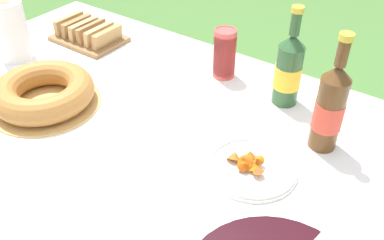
{
  "coord_description": "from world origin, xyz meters",
  "views": [
    {
      "loc": [
        0.58,
        -0.6,
        1.45
      ],
      "look_at": [
        0.06,
        0.12,
        0.78
      ],
      "focal_mm": 40.0,
      "sensor_mm": 36.0,
      "label": 1
    }
  ],
  "objects_px": {
    "cider_bottle_green": "(288,70)",
    "snack_plate_near": "(251,166)",
    "cup_stack": "(225,54)",
    "bundt_cake": "(43,93)",
    "paper_towel_roll": "(11,31)",
    "cider_bottle_amber": "(330,108)",
    "bread_board": "(88,34)"
  },
  "relations": [
    {
      "from": "bundt_cake",
      "to": "cider_bottle_green",
      "type": "height_order",
      "value": "cider_bottle_green"
    },
    {
      "from": "cup_stack",
      "to": "cider_bottle_green",
      "type": "height_order",
      "value": "cider_bottle_green"
    },
    {
      "from": "cider_bottle_green",
      "to": "bread_board",
      "type": "xyz_separation_m",
      "value": [
        -0.77,
        -0.06,
        -0.08
      ]
    },
    {
      "from": "cider_bottle_amber",
      "to": "paper_towel_roll",
      "type": "bearing_deg",
      "value": -170.87
    },
    {
      "from": "snack_plate_near",
      "to": "cider_bottle_amber",
      "type": "bearing_deg",
      "value": 61.66
    },
    {
      "from": "bundt_cake",
      "to": "bread_board",
      "type": "relative_size",
      "value": 1.25
    },
    {
      "from": "snack_plate_near",
      "to": "cider_bottle_green",
      "type": "bearing_deg",
      "value": 101.89
    },
    {
      "from": "cup_stack",
      "to": "snack_plate_near",
      "type": "xyz_separation_m",
      "value": [
        0.3,
        -0.34,
        -0.07
      ]
    },
    {
      "from": "snack_plate_near",
      "to": "bread_board",
      "type": "xyz_separation_m",
      "value": [
        -0.84,
        0.26,
        0.02
      ]
    },
    {
      "from": "cup_stack",
      "to": "paper_towel_roll",
      "type": "bearing_deg",
      "value": -153.97
    },
    {
      "from": "bread_board",
      "to": "cider_bottle_amber",
      "type": "bearing_deg",
      "value": -4.13
    },
    {
      "from": "cider_bottle_green",
      "to": "snack_plate_near",
      "type": "bearing_deg",
      "value": -78.11
    },
    {
      "from": "cider_bottle_green",
      "to": "bread_board",
      "type": "height_order",
      "value": "cider_bottle_green"
    },
    {
      "from": "bread_board",
      "to": "cider_bottle_green",
      "type": "bearing_deg",
      "value": 4.4
    },
    {
      "from": "cider_bottle_green",
      "to": "snack_plate_near",
      "type": "height_order",
      "value": "cider_bottle_green"
    },
    {
      "from": "cup_stack",
      "to": "paper_towel_roll",
      "type": "xyz_separation_m",
      "value": [
        -0.65,
        -0.32,
        0.02
      ]
    },
    {
      "from": "cider_bottle_amber",
      "to": "paper_towel_roll",
      "type": "xyz_separation_m",
      "value": [
        -1.05,
        -0.17,
        -0.02
      ]
    },
    {
      "from": "cider_bottle_amber",
      "to": "bread_board",
      "type": "relative_size",
      "value": 1.23
    },
    {
      "from": "cup_stack",
      "to": "paper_towel_roll",
      "type": "distance_m",
      "value": 0.73
    },
    {
      "from": "cup_stack",
      "to": "cider_bottle_amber",
      "type": "relative_size",
      "value": 0.51
    },
    {
      "from": "cider_bottle_green",
      "to": "snack_plate_near",
      "type": "xyz_separation_m",
      "value": [
        0.07,
        -0.32,
        -0.1
      ]
    },
    {
      "from": "bundt_cake",
      "to": "cup_stack",
      "type": "bearing_deg",
      "value": 52.89
    },
    {
      "from": "bundt_cake",
      "to": "bread_board",
      "type": "bearing_deg",
      "value": 118.84
    },
    {
      "from": "cider_bottle_amber",
      "to": "snack_plate_near",
      "type": "height_order",
      "value": "cider_bottle_amber"
    },
    {
      "from": "cider_bottle_amber",
      "to": "snack_plate_near",
      "type": "relative_size",
      "value": 1.44
    },
    {
      "from": "cup_stack",
      "to": "paper_towel_roll",
      "type": "height_order",
      "value": "paper_towel_roll"
    },
    {
      "from": "bread_board",
      "to": "snack_plate_near",
      "type": "bearing_deg",
      "value": -17.16
    },
    {
      "from": "bundt_cake",
      "to": "snack_plate_near",
      "type": "bearing_deg",
      "value": 9.84
    },
    {
      "from": "bundt_cake",
      "to": "cider_bottle_amber",
      "type": "distance_m",
      "value": 0.8
    },
    {
      "from": "bundt_cake",
      "to": "cider_bottle_green",
      "type": "xyz_separation_m",
      "value": [
        0.57,
        0.43,
        0.07
      ]
    },
    {
      "from": "bundt_cake",
      "to": "cider_bottle_green",
      "type": "distance_m",
      "value": 0.72
    },
    {
      "from": "bundt_cake",
      "to": "bread_board",
      "type": "height_order",
      "value": "bundt_cake"
    }
  ]
}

